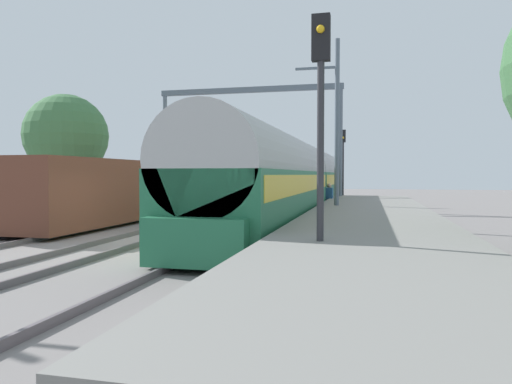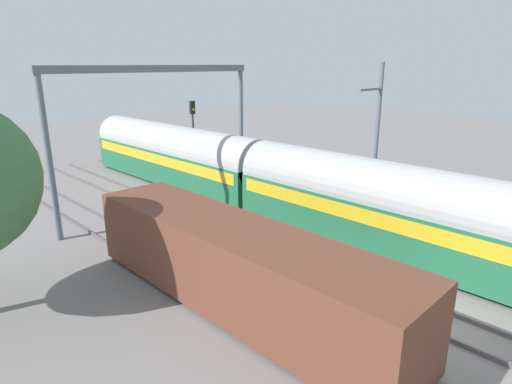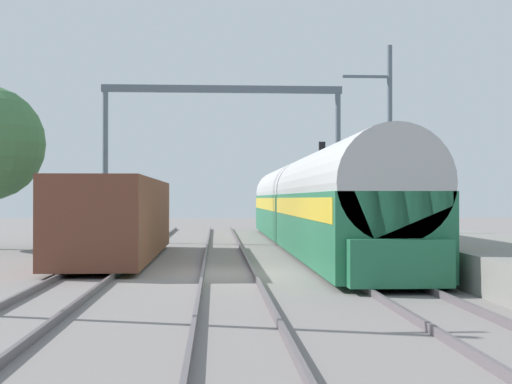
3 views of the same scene
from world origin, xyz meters
The scene contains 11 objects.
ground centered at (0.00, 0.00, 0.00)m, with size 120.00×120.00×0.00m, color gray.
track_far_west centered at (-3.84, 0.00, 0.08)m, with size 1.51×60.00×0.16m.
track_west centered at (0.00, 0.00, 0.08)m, with size 1.52×60.00×0.16m.
track_east centered at (3.84, 0.00, 0.08)m, with size 1.51×60.00×0.16m.
platform centered at (7.66, 2.00, 0.45)m, with size 4.40×28.00×0.90m.
passenger_train centered at (3.84, 11.57, 1.97)m, with size 2.93×32.85×3.82m.
freight_car centered at (-3.84, 5.11, 1.47)m, with size 2.80×13.00×2.70m.
person_crossing centered at (5.45, 11.87, 1.03)m, with size 0.43×0.30×1.73m.
railway_signal_far centered at (5.76, 20.08, 3.45)m, with size 0.36×0.30×5.44m.
catenary_gantry centered at (0.00, 15.21, 5.60)m, with size 12.08×0.28×7.86m.
catenary_pole_east_mid centered at (6.19, 5.98, 4.15)m, with size 1.90×0.20×8.00m.
Camera 3 is at (-0.36, -20.98, 2.19)m, focal length 50.60 mm.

